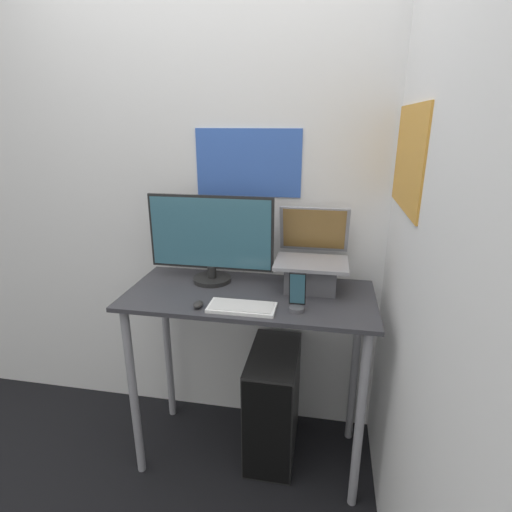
{
  "coord_description": "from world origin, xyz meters",
  "views": [
    {
      "loc": [
        0.33,
        -1.37,
        1.64
      ],
      "look_at": [
        0.03,
        0.26,
        1.09
      ],
      "focal_mm": 28.0,
      "sensor_mm": 36.0,
      "label": 1
    }
  ],
  "objects_px": {
    "keyboard": "(242,307)",
    "mouse": "(198,304)",
    "cell_phone": "(297,297)",
    "laptop": "(311,268)",
    "monitor": "(211,240)",
    "computer_tower": "(273,402)"
  },
  "relations": [
    {
      "from": "keyboard",
      "to": "mouse",
      "type": "bearing_deg",
      "value": -174.55
    },
    {
      "from": "mouse",
      "to": "cell_phone",
      "type": "xyz_separation_m",
      "value": [
        0.41,
        0.05,
        0.05
      ]
    },
    {
      "from": "laptop",
      "to": "keyboard",
      "type": "xyz_separation_m",
      "value": [
        -0.27,
        -0.27,
        -0.09
      ]
    },
    {
      "from": "mouse",
      "to": "cell_phone",
      "type": "bearing_deg",
      "value": 6.75
    },
    {
      "from": "laptop",
      "to": "keyboard",
      "type": "distance_m",
      "value": 0.39
    },
    {
      "from": "monitor",
      "to": "mouse",
      "type": "distance_m",
      "value": 0.35
    },
    {
      "from": "cell_phone",
      "to": "computer_tower",
      "type": "height_order",
      "value": "cell_phone"
    },
    {
      "from": "cell_phone",
      "to": "computer_tower",
      "type": "xyz_separation_m",
      "value": [
        -0.12,
        0.18,
        -0.68
      ]
    },
    {
      "from": "mouse",
      "to": "monitor",
      "type": "bearing_deg",
      "value": 94.9
    },
    {
      "from": "laptop",
      "to": "computer_tower",
      "type": "xyz_separation_m",
      "value": [
        -0.16,
        -0.06,
        -0.72
      ]
    },
    {
      "from": "cell_phone",
      "to": "keyboard",
      "type": "bearing_deg",
      "value": -172.19
    },
    {
      "from": "keyboard",
      "to": "cell_phone",
      "type": "relative_size",
      "value": 1.67
    },
    {
      "from": "mouse",
      "to": "keyboard",
      "type": "bearing_deg",
      "value": 5.45
    },
    {
      "from": "laptop",
      "to": "keyboard",
      "type": "height_order",
      "value": "laptop"
    },
    {
      "from": "monitor",
      "to": "mouse",
      "type": "relative_size",
      "value": 9.49
    },
    {
      "from": "laptop",
      "to": "monitor",
      "type": "bearing_deg",
      "value": 179.8
    },
    {
      "from": "laptop",
      "to": "cell_phone",
      "type": "relative_size",
      "value": 2.16
    },
    {
      "from": "laptop",
      "to": "keyboard",
      "type": "bearing_deg",
      "value": -134.24
    },
    {
      "from": "keyboard",
      "to": "computer_tower",
      "type": "xyz_separation_m",
      "value": [
        0.11,
        0.21,
        -0.63
      ]
    },
    {
      "from": "mouse",
      "to": "cell_phone",
      "type": "relative_size",
      "value": 0.38
    },
    {
      "from": "laptop",
      "to": "computer_tower",
      "type": "distance_m",
      "value": 0.74
    },
    {
      "from": "laptop",
      "to": "mouse",
      "type": "distance_m",
      "value": 0.54
    }
  ]
}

